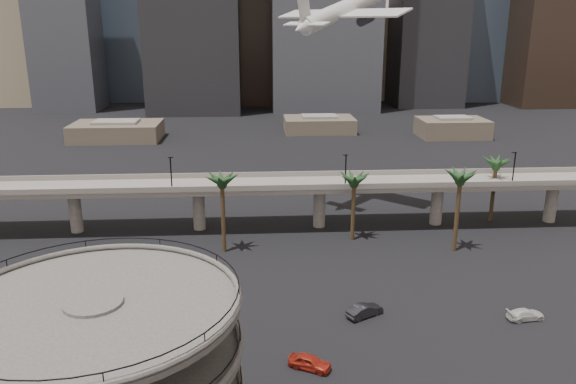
{
  "coord_description": "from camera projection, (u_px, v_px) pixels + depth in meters",
  "views": [
    {
      "loc": [
        -0.86,
        -42.43,
        36.02
      ],
      "look_at": [
        3.54,
        28.0,
        14.86
      ],
      "focal_mm": 35.0,
      "sensor_mm": 36.0,
      "label": 1
    }
  ],
  "objects": [
    {
      "name": "palm_trees",
      "position": [
        387.0,
        177.0,
        94.37
      ],
      "size": [
        54.4,
        18.4,
        14.0
      ],
      "color": "#4B3720",
      "rests_on": "ground"
    },
    {
      "name": "low_buildings",
      "position": [
        277.0,
        128.0,
        186.58
      ],
      "size": [
        135.0,
        27.5,
        6.8
      ],
      "color": "brown",
      "rests_on": "ground"
    },
    {
      "name": "car_c",
      "position": [
        526.0,
        314.0,
        71.15
      ],
      "size": [
        5.01,
        2.57,
        1.39
      ],
      "primitive_type": "imported",
      "rotation": [
        0.0,
        0.0,
        1.7
      ],
      "color": "silver",
      "rests_on": "ground"
    },
    {
      "name": "airborne_jet",
      "position": [
        343.0,
        10.0,
        106.73
      ],
      "size": [
        23.86,
        24.9,
        10.57
      ],
      "rotation": [
        0.0,
        -0.25,
        0.83
      ],
      "color": "silver",
      "rests_on": "ground"
    },
    {
      "name": "skyline",
      "position": [
        287.0,
        5.0,
        246.68
      ],
      "size": [
        269.0,
        86.0,
        121.05
      ],
      "color": "#86745C",
      "rests_on": "ground"
    },
    {
      "name": "parking_ramp",
      "position": [
        101.0,
        376.0,
        43.53
      ],
      "size": [
        22.2,
        22.2,
        17.35
      ],
      "color": "#4B4846",
      "rests_on": "ground"
    },
    {
      "name": "car_a",
      "position": [
        310.0,
        362.0,
        60.92
      ],
      "size": [
        5.06,
        3.82,
        1.61
      ],
      "primitive_type": "imported",
      "rotation": [
        0.0,
        0.0,
        1.1
      ],
      "color": "#B12919",
      "rests_on": "ground"
    },
    {
      "name": "overpass",
      "position": [
        259.0,
        189.0,
        101.42
      ],
      "size": [
        130.0,
        9.3,
        14.7
      ],
      "color": "slate",
      "rests_on": "ground"
    },
    {
      "name": "car_b",
      "position": [
        365.0,
        310.0,
        71.85
      ],
      "size": [
        5.23,
        3.96,
        1.65
      ],
      "primitive_type": "imported",
      "rotation": [
        0.0,
        0.0,
        2.08
      ],
      "color": "black",
      "rests_on": "ground"
    }
  ]
}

